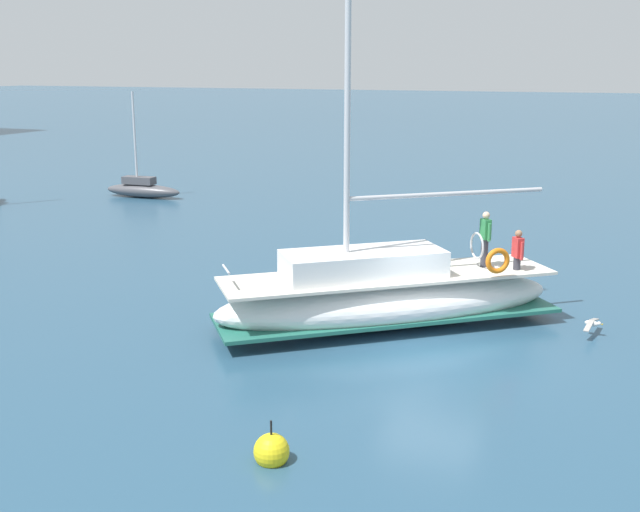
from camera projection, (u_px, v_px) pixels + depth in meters
name	position (u px, v px, depth m)	size (l,w,h in m)	color
ground_plane	(433.00, 351.00, 19.71)	(400.00, 400.00, 0.00)	#284C66
main_sailboat	(385.00, 295.00, 21.34)	(7.94, 8.95, 13.10)	white
moored_catamaran	(142.00, 189.00, 42.45)	(1.30, 4.50, 5.64)	#4C4C51
seagull	(592.00, 323.00, 20.76)	(1.22, 0.48, 0.18)	silver
mooring_buoy	(272.00, 451.00, 14.17)	(0.66, 0.66, 0.93)	yellow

